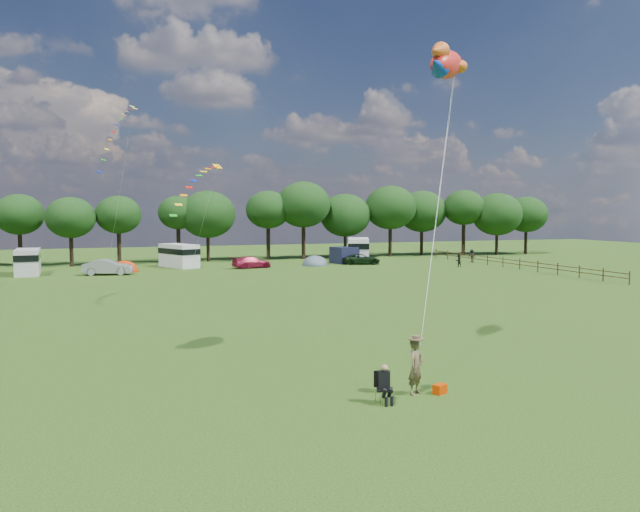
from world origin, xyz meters
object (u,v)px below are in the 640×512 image
object	(u,v)px
tent_orange	(124,272)
walker_b	(472,256)
car_c	(252,262)
camp_chair	(384,380)
fish_kite	(445,63)
walker_a	(458,261)
car_b	(108,267)
campervan_d	(358,249)
campervan_b	(28,261)
kite_flyer	(416,367)
campervan_c	(179,255)
car_d	(362,259)
tent_greyblue	(315,265)

from	to	relation	value
tent_orange	walker_b	distance (m)	41.53
car_c	tent_orange	size ratio (longest dim) A/B	1.33
tent_orange	camp_chair	distance (m)	50.30
fish_kite	walker_a	xyz separation A→B (m)	(24.45, 37.78, -11.98)
camp_chair	walker_b	distance (m)	59.62
car_b	fish_kite	size ratio (longest dim) A/B	1.41
campervan_d	fish_kite	bearing A→B (deg)	-176.64
campervan_b	fish_kite	size ratio (longest dim) A/B	1.69
walker_b	tent_orange	bearing A→B (deg)	1.82
campervan_b	kite_flyer	world-z (taller)	campervan_b
campervan_c	fish_kite	xyz separation A→B (m)	(5.63, -48.16, 11.30)
car_d	tent_greyblue	bearing A→B (deg)	97.99
car_d	campervan_c	distance (m)	21.39
kite_flyer	walker_b	xyz separation A→B (m)	(33.46, 47.78, -0.17)
campervan_c	kite_flyer	xyz separation A→B (m)	(1.97, -52.71, -0.44)
camp_chair	campervan_b	bearing A→B (deg)	132.14
car_b	tent_greyblue	xyz separation A→B (m)	(23.14, 3.41, -0.77)
campervan_b	campervan_c	world-z (taller)	campervan_c
camp_chair	fish_kite	world-z (taller)	fish_kite
camp_chair	walker_b	world-z (taller)	walker_b
tent_greyblue	kite_flyer	xyz separation A→B (m)	(-13.40, -49.82, 0.96)
car_b	campervan_b	bearing A→B (deg)	79.11
campervan_d	walker_a	world-z (taller)	campervan_d
campervan_c	camp_chair	bearing A→B (deg)	156.55
kite_flyer	camp_chair	distance (m)	1.59
car_c	car_d	size ratio (longest dim) A/B	0.95
fish_kite	campervan_d	bearing A→B (deg)	27.94
campervan_b	camp_chair	size ratio (longest dim) A/B	4.05
car_b	fish_kite	xyz separation A→B (m)	(13.40, -41.86, 11.93)
car_b	car_d	distance (m)	29.03
car_c	campervan_b	bearing A→B (deg)	77.26
car_d	campervan_d	xyz separation A→B (m)	(1.28, 4.01, 0.96)
camp_chair	car_c	bearing A→B (deg)	106.42
car_d	walker_b	xyz separation A→B (m)	(14.32, -1.56, 0.19)
walker_a	car_d	bearing A→B (deg)	-41.02
kite_flyer	car_c	bearing A→B (deg)	50.24
car_c	kite_flyer	world-z (taller)	kite_flyer
car_d	kite_flyer	xyz separation A→B (m)	(-19.14, -49.34, 0.36)
camp_chair	kite_flyer	bearing A→B (deg)	44.25
kite_flyer	walker_a	world-z (taller)	kite_flyer
car_b	campervan_d	bearing A→B (deg)	-66.81
campervan_d	walker_b	distance (m)	14.20
car_b	walker_b	xyz separation A→B (m)	(43.20, 1.37, 0.02)
campervan_d	camp_chair	bearing A→B (deg)	-179.81
camp_chair	car_d	bearing A→B (deg)	92.09
campervan_c	walker_b	world-z (taller)	campervan_c
campervan_c	tent_orange	xyz separation A→B (m)	(-6.07, -3.38, -1.40)
campervan_d	walker_b	size ratio (longest dim) A/B	4.04
campervan_b	walker_b	size ratio (longest dim) A/B	3.32
tent_orange	walker_a	world-z (taller)	walker_a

